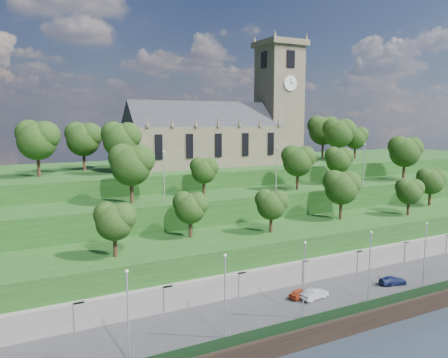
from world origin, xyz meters
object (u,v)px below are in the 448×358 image
car_left (300,293)px  car_right (393,281)px  church (226,129)px  car_middle (315,294)px

car_left → car_right: size_ratio=0.87×
church → car_left: (-9.56, -38.65, -19.94)m
church → car_right: 45.77m
car_right → church: bearing=18.6°
car_left → car_right: car_left is taller
church → car_right: size_ratio=9.90×
church → car_left: church is taller
car_left → car_right: (13.96, -2.31, -0.01)m
church → car_middle: (-8.20, -39.84, -19.87)m
car_middle → car_right: car_middle is taller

